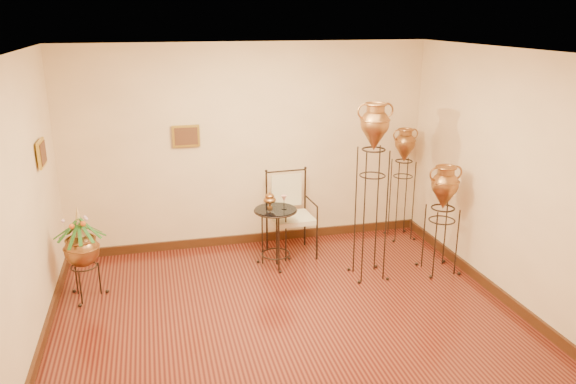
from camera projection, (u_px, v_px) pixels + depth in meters
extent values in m
plane|color=maroon|center=(295.00, 332.00, 5.79)|extent=(5.00, 5.00, 0.00)
cube|color=#3D1F0E|center=(252.00, 238.00, 8.07)|extent=(5.00, 0.04, 0.12)
cube|color=#3D1F0E|center=(37.00, 361.00, 5.21)|extent=(0.04, 5.00, 0.12)
cube|color=#3D1F0E|center=(507.00, 299.00, 6.34)|extent=(0.04, 5.00, 0.12)
cube|color=gold|center=(186.00, 136.00, 7.39)|extent=(0.36, 0.03, 0.29)
cube|color=gold|center=(42.00, 153.00, 6.06)|extent=(0.03, 0.36, 0.29)
cube|color=beige|center=(291.00, 218.00, 7.52)|extent=(0.58, 0.54, 0.06)
cube|color=beige|center=(291.00, 196.00, 7.42)|extent=(0.43, 0.05, 0.45)
cylinder|color=black|center=(275.00, 210.00, 7.11)|extent=(0.53, 0.53, 0.02)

